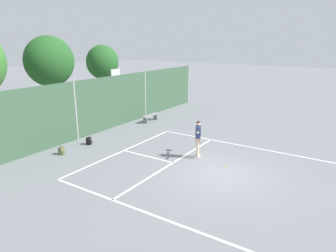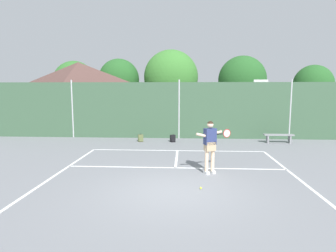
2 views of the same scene
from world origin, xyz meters
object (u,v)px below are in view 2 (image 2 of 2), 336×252
at_px(backpack_olive, 141,138).
at_px(backpack_black, 173,139).
at_px(tennis_ball, 201,188).
at_px(courtside_bench, 279,136).
at_px(basketball_hoop, 260,99).
at_px(tennis_player, 210,142).

xyz_separation_m(backpack_olive, backpack_black, (1.81, -0.00, 0.00)).
distance_m(tennis_ball, courtside_bench, 8.93).
bearing_deg(courtside_bench, basketball_hoop, 96.99).
xyz_separation_m(backpack_black, courtside_bench, (5.84, 0.07, 0.17)).
bearing_deg(courtside_bench, backpack_olive, -179.46).
bearing_deg(tennis_ball, courtside_bench, 58.25).
distance_m(backpack_olive, courtside_bench, 7.65).
bearing_deg(basketball_hoop, courtside_bench, -83.01).
height_order(backpack_black, courtside_bench, courtside_bench).
height_order(tennis_ball, backpack_olive, backpack_olive).
bearing_deg(backpack_black, tennis_player, -75.38).
height_order(basketball_hoop, backpack_black, basketball_hoop).
bearing_deg(backpack_olive, backpack_black, -0.06).
xyz_separation_m(basketball_hoop, courtside_bench, (0.35, -2.85, -1.95)).
bearing_deg(basketball_hoop, backpack_olive, -158.21).
bearing_deg(basketball_hoop, tennis_player, -114.06).
distance_m(basketball_hoop, tennis_ball, 11.53).
xyz_separation_m(basketball_hoop, tennis_player, (-3.94, -8.84, -1.20)).
xyz_separation_m(backpack_olive, courtside_bench, (7.65, 0.07, 0.17)).
xyz_separation_m(tennis_ball, courtside_bench, (4.69, 7.59, 0.33)).
bearing_deg(tennis_ball, backpack_olive, 111.48).
relative_size(backpack_black, courtside_bench, 0.29).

